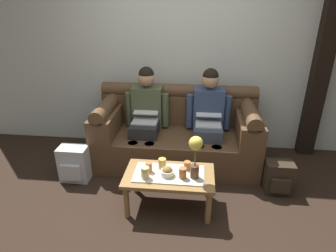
{
  "coord_description": "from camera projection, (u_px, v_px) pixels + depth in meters",
  "views": [
    {
      "loc": [
        0.25,
        -2.23,
        2.03
      ],
      "look_at": [
        -0.07,
        0.79,
        0.66
      ],
      "focal_mm": 31.28,
      "sensor_mm": 36.0,
      "label": 1
    }
  ],
  "objects": [
    {
      "name": "ground_plane",
      "position": [
        167.0,
        220.0,
        2.88
      ],
      "size": [
        14.0,
        14.0,
        0.0
      ],
      "primitive_type": "plane",
      "color": "black"
    },
    {
      "name": "back_wall_patterned",
      "position": [
        181.0,
        42.0,
        3.82
      ],
      "size": [
        6.0,
        0.12,
        2.9
      ],
      "primitive_type": "cube",
      "color": "silver",
      "rests_on": "ground_plane"
    },
    {
      "name": "timber_pillar",
      "position": [
        325.0,
        46.0,
        3.54
      ],
      "size": [
        0.2,
        0.2,
        2.9
      ],
      "primitive_type": "cube",
      "color": "black",
      "rests_on": "ground_plane"
    },
    {
      "name": "couch",
      "position": [
        177.0,
        134.0,
        3.79
      ],
      "size": [
        2.03,
        0.88,
        0.96
      ],
      "color": "#513823",
      "rests_on": "ground_plane"
    },
    {
      "name": "person_left",
      "position": [
        146.0,
        112.0,
        3.7
      ],
      "size": [
        0.56,
        0.67,
        1.22
      ],
      "color": "#232326",
      "rests_on": "ground_plane"
    },
    {
      "name": "person_right",
      "position": [
        209.0,
        115.0,
        3.63
      ],
      "size": [
        0.56,
        0.67,
        1.22
      ],
      "color": "#383D4C",
      "rests_on": "ground_plane"
    },
    {
      "name": "coffee_table",
      "position": [
        169.0,
        179.0,
        2.93
      ],
      "size": [
        0.9,
        0.51,
        0.4
      ],
      "color": "olive",
      "rests_on": "ground_plane"
    },
    {
      "name": "flower_vase",
      "position": [
        196.0,
        152.0,
        2.73
      ],
      "size": [
        0.13,
        0.13,
        0.44
      ],
      "color": "brown",
      "rests_on": "coffee_table"
    },
    {
      "name": "snack_bowl",
      "position": [
        167.0,
        172.0,
        2.86
      ],
      "size": [
        0.13,
        0.13,
        0.11
      ],
      "color": "silver",
      "rests_on": "coffee_table"
    },
    {
      "name": "cup_near_left",
      "position": [
        145.0,
        173.0,
        2.81
      ],
      "size": [
        0.08,
        0.08,
        0.12
      ],
      "primitive_type": "cylinder",
      "color": "#DBB77A",
      "rests_on": "coffee_table"
    },
    {
      "name": "cup_near_right",
      "position": [
        149.0,
        167.0,
        2.92
      ],
      "size": [
        0.07,
        0.07,
        0.1
      ],
      "primitive_type": "cylinder",
      "color": "#B26633",
      "rests_on": "coffee_table"
    },
    {
      "name": "cup_far_center",
      "position": [
        162.0,
        164.0,
        2.97
      ],
      "size": [
        0.08,
        0.08,
        0.11
      ],
      "primitive_type": "cylinder",
      "color": "gold",
      "rests_on": "coffee_table"
    },
    {
      "name": "cup_far_left",
      "position": [
        187.0,
        165.0,
        2.96
      ],
      "size": [
        0.07,
        0.07,
        0.09
      ],
      "primitive_type": "cylinder",
      "color": "#B26633",
      "rests_on": "coffee_table"
    },
    {
      "name": "cup_far_right",
      "position": [
        183.0,
        173.0,
        2.81
      ],
      "size": [
        0.07,
        0.07,
        0.11
      ],
      "primitive_type": "cylinder",
      "color": "#B26633",
      "rests_on": "coffee_table"
    },
    {
      "name": "backpack_left",
      "position": [
        74.0,
        164.0,
        3.42
      ],
      "size": [
        0.33,
        0.26,
        0.43
      ],
      "color": "#B7B7BC",
      "rests_on": "ground_plane"
    },
    {
      "name": "backpack_right",
      "position": [
        278.0,
        177.0,
        3.23
      ],
      "size": [
        0.3,
        0.25,
        0.36
      ],
      "color": "#2D2319",
      "rests_on": "ground_plane"
    }
  ]
}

